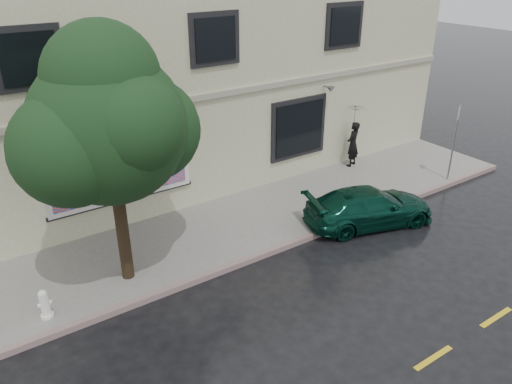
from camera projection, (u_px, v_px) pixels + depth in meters
ground at (320, 275)px, 12.72m from camera, size 90.00×90.00×0.00m
sidewalk at (249, 221)px, 15.10m from camera, size 20.00×3.50×0.15m
curb at (284, 246)px, 13.80m from camera, size 20.00×0.18×0.16m
road_marking at (433, 358)px, 10.12m from camera, size 19.00×0.12×0.01m
building at (160, 73)px, 17.88m from camera, size 20.00×8.12×7.00m
billboard at (120, 166)px, 13.85m from camera, size 4.30×0.16×2.20m
car at (369, 207)px, 14.86m from camera, size 4.25×2.77×1.14m
pedestrian at (353, 144)px, 18.47m from camera, size 0.72×0.60×1.70m
umbrella at (356, 113)px, 17.96m from camera, size 1.06×1.06×0.66m
street_tree at (109, 128)px, 10.74m from camera, size 3.41×3.41×5.59m
fire_hydrant at (45, 304)px, 10.90m from camera, size 0.29×0.27×0.71m
sign_pole at (455, 136)px, 17.00m from camera, size 0.31×0.16×2.70m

